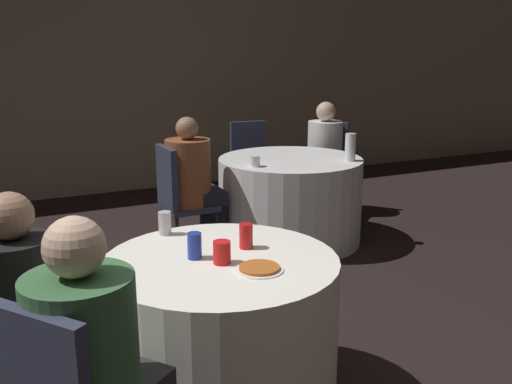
% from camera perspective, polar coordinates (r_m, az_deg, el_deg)
% --- Properties ---
extents(wall_back, '(16.00, 0.06, 2.80)m').
position_cam_1_polar(wall_back, '(6.81, -20.10, 10.97)').
color(wall_back, gray).
rests_on(wall_back, ground_plane).
extents(table_near, '(1.09, 1.09, 0.75)m').
position_cam_1_polar(table_near, '(2.79, -3.44, -13.94)').
color(table_near, white).
rests_on(table_near, ground_plane).
extents(table_far, '(1.26, 1.26, 0.75)m').
position_cam_1_polar(table_far, '(5.08, 3.41, -0.78)').
color(table_far, white).
rests_on(table_far, ground_plane).
extents(chair_far_north, '(0.44, 0.44, 0.94)m').
position_cam_1_polar(chair_far_north, '(5.99, -0.55, 3.36)').
color(chair_far_north, '#2D3347').
rests_on(chair_far_north, ground_plane).
extents(chair_far_west, '(0.42, 0.41, 0.94)m').
position_cam_1_polar(chair_far_west, '(4.60, -7.86, -0.15)').
color(chair_far_west, '#2D3347').
rests_on(chair_far_west, ground_plane).
extents(chair_far_northeast, '(0.56, 0.56, 0.94)m').
position_cam_1_polar(chair_far_northeast, '(6.00, 7.15, 3.27)').
color(chair_far_northeast, '#2D3347').
rests_on(chair_far_northeast, ground_plane).
extents(person_white_shirt, '(0.49, 0.48, 1.16)m').
position_cam_1_polar(person_white_shirt, '(5.84, 6.66, 3.36)').
color(person_white_shirt, black).
rests_on(person_white_shirt, ground_plane).
extents(person_floral_shirt, '(0.52, 0.36, 1.17)m').
position_cam_1_polar(person_floral_shirt, '(4.64, -6.01, 0.60)').
color(person_floral_shirt, black).
rests_on(person_floral_shirt, ground_plane).
extents(person_black_shirt, '(0.50, 0.34, 1.14)m').
position_cam_1_polar(person_black_shirt, '(2.63, -20.76, -11.99)').
color(person_black_shirt, '#282828').
rests_on(person_black_shirt, ground_plane).
extents(person_green_jacket, '(0.50, 0.48, 1.19)m').
position_cam_1_polar(person_green_jacket, '(2.12, -15.48, -16.95)').
color(person_green_jacket, '#282828').
rests_on(person_green_jacket, ground_plane).
extents(pizza_plate_near, '(0.21, 0.21, 0.02)m').
position_cam_1_polar(pizza_plate_near, '(2.50, 0.34, -7.65)').
color(pizza_plate_near, white).
rests_on(pizza_plate_near, table_near).
extents(soda_can_blue, '(0.07, 0.07, 0.12)m').
position_cam_1_polar(soda_can_blue, '(2.63, -6.17, -5.37)').
color(soda_can_blue, '#1E38A5').
rests_on(soda_can_blue, table_near).
extents(soda_can_silver, '(0.07, 0.07, 0.12)m').
position_cam_1_polar(soda_can_silver, '(2.98, -9.11, -3.10)').
color(soda_can_silver, silver).
rests_on(soda_can_silver, table_near).
extents(soda_can_red, '(0.07, 0.07, 0.12)m').
position_cam_1_polar(soda_can_red, '(2.75, -1.01, -4.42)').
color(soda_can_red, red).
rests_on(soda_can_red, table_near).
extents(cup_near, '(0.08, 0.08, 0.10)m').
position_cam_1_polar(cup_near, '(2.57, -3.43, -6.05)').
color(cup_near, red).
rests_on(cup_near, table_near).
extents(bottle_far, '(0.09, 0.09, 0.23)m').
position_cam_1_polar(bottle_far, '(4.92, 9.42, 4.44)').
color(bottle_far, white).
rests_on(bottle_far, table_far).
extents(cup_far, '(0.08, 0.08, 0.09)m').
position_cam_1_polar(cup_far, '(4.62, -0.13, 3.10)').
color(cup_far, white).
rests_on(cup_far, table_far).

